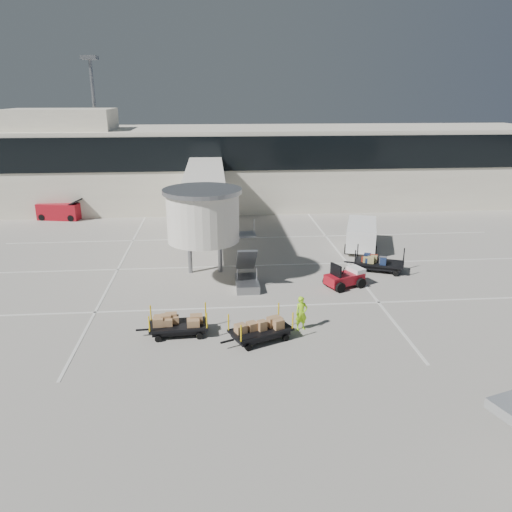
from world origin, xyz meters
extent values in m
plane|color=#B0A99D|center=(0.00, 0.00, 0.00)|extent=(140.00, 140.00, 0.00)
cube|color=silver|center=(0.00, 2.00, 0.01)|extent=(40.00, 0.15, 0.02)
cube|color=silver|center=(0.00, 9.00, 0.01)|extent=(40.00, 0.15, 0.02)
cube|color=silver|center=(0.00, 16.00, 0.01)|extent=(40.00, 0.15, 0.02)
cube|color=silver|center=(6.00, 10.00, 0.01)|extent=(0.15, 30.00, 0.02)
cube|color=silver|center=(-10.00, 10.00, 0.01)|extent=(0.15, 30.00, 0.02)
cube|color=silver|center=(0.00, 30.00, 4.00)|extent=(64.00, 12.00, 8.00)
cube|color=black|center=(0.00, 23.95, 6.00)|extent=(64.00, 0.12, 3.20)
cube|color=silver|center=(-18.00, 28.00, 9.00)|extent=(10.00, 6.00, 2.00)
cylinder|color=gray|center=(-16.00, 34.00, 7.50)|extent=(0.36, 0.36, 15.00)
cube|color=gray|center=(-16.00, 34.00, 15.00)|extent=(1.60, 1.60, 0.40)
cube|color=silver|center=(-4.00, 15.00, 4.30)|extent=(3.00, 18.00, 2.80)
cylinder|color=silver|center=(-4.00, 6.00, 4.30)|extent=(4.40, 4.40, 3.00)
cylinder|color=gray|center=(-4.00, 6.00, 5.90)|extent=(4.80, 4.80, 0.25)
cylinder|color=gray|center=(-5.00, 8.00, 1.45)|extent=(0.28, 0.28, 2.90)
cylinder|color=gray|center=(-3.00, 8.00, 1.45)|extent=(0.28, 0.28, 2.90)
cylinder|color=gray|center=(-5.00, 15.00, 1.45)|extent=(0.28, 0.28, 2.90)
cylinder|color=gray|center=(-3.00, 15.00, 1.45)|extent=(0.28, 0.28, 2.90)
cylinder|color=gray|center=(-5.00, 22.00, 1.45)|extent=(0.28, 0.28, 2.90)
cylinder|color=gray|center=(-3.00, 22.00, 1.45)|extent=(0.28, 0.28, 2.90)
cube|color=gray|center=(-1.40, 5.00, 0.25)|extent=(1.40, 2.60, 0.50)
cube|color=gray|center=(-1.40, 5.60, 1.60)|extent=(1.20, 2.60, 2.06)
cube|color=gray|center=(-1.40, 7.00, 2.85)|extent=(1.40, 1.20, 0.12)
cube|color=maroon|center=(4.62, 4.58, 0.55)|extent=(2.64, 1.99, 0.60)
cube|color=white|center=(5.44, 4.93, 0.94)|extent=(1.07, 1.28, 0.35)
cube|color=black|center=(3.99, 4.30, 1.14)|extent=(0.50, 0.96, 0.89)
cylinder|color=black|center=(4.15, 3.67, 0.32)|extent=(0.68, 0.48, 0.63)
cylinder|color=black|center=(3.64, 4.86, 0.32)|extent=(0.68, 0.48, 0.63)
cylinder|color=black|center=(5.61, 4.30, 0.32)|extent=(0.68, 0.48, 0.63)
cylinder|color=black|center=(5.10, 5.48, 0.32)|extent=(0.68, 0.48, 0.63)
cube|color=black|center=(7.69, 7.21, 0.59)|extent=(3.59, 2.71, 0.13)
cube|color=black|center=(7.69, 7.21, 0.40)|extent=(3.20, 2.36, 0.27)
cube|color=black|center=(5.85, 7.96, 0.43)|extent=(0.73, 0.36, 0.09)
cylinder|color=black|center=(6.37, 6.96, 0.18)|extent=(0.39, 0.28, 0.36)
cylinder|color=black|center=(6.92, 8.31, 0.18)|extent=(0.39, 0.28, 0.36)
cylinder|color=black|center=(8.46, 6.11, 0.18)|extent=(0.39, 0.28, 0.36)
cylinder|color=black|center=(9.01, 7.45, 0.18)|extent=(0.39, 0.28, 0.36)
cylinder|color=black|center=(5.99, 7.12, 1.07)|extent=(0.08, 0.08, 0.97)
cylinder|color=black|center=(6.54, 8.46, 1.07)|extent=(0.08, 0.08, 0.97)
cylinder|color=black|center=(8.85, 5.95, 1.07)|extent=(0.08, 0.08, 0.97)
cylinder|color=black|center=(9.40, 7.30, 1.07)|extent=(0.08, 0.08, 0.97)
cube|color=maroon|center=(7.87, 7.68, 0.89)|extent=(0.60, 0.50, 0.47)
cube|color=#9C9055|center=(8.07, 6.74, 0.81)|extent=(0.57, 0.49, 0.31)
cube|color=#162345|center=(7.98, 7.31, 0.80)|extent=(0.63, 0.49, 0.29)
cube|color=maroon|center=(7.07, 7.99, 0.80)|extent=(0.49, 0.46, 0.29)
cube|color=maroon|center=(7.19, 7.88, 0.82)|extent=(0.57, 0.47, 0.33)
cube|color=#4A4B4F|center=(8.30, 6.45, 0.89)|extent=(0.58, 0.50, 0.47)
cube|color=#9C9055|center=(6.90, 7.89, 0.84)|extent=(0.53, 0.54, 0.37)
cube|color=#9C9055|center=(7.43, 7.00, 0.88)|extent=(0.63, 0.54, 0.46)
cube|color=maroon|center=(7.57, 7.22, 0.82)|extent=(0.66, 0.53, 0.34)
cube|color=#162345|center=(7.98, 6.86, 0.87)|extent=(0.61, 0.50, 0.42)
cube|color=black|center=(-1.21, -1.97, 0.54)|extent=(3.28, 2.53, 0.12)
cube|color=black|center=(-1.21, -1.97, 0.36)|extent=(2.92, 2.21, 0.24)
cube|color=black|center=(-2.87, -2.71, 0.39)|extent=(0.66, 0.35, 0.08)
cylinder|color=black|center=(-1.88, -3.00, 0.17)|extent=(0.36, 0.26, 0.33)
cylinder|color=black|center=(-2.42, -1.79, 0.17)|extent=(0.36, 0.26, 0.33)
cylinder|color=black|center=(0.00, -2.16, 0.17)|extent=(0.36, 0.26, 0.33)
cylinder|color=black|center=(-0.53, -0.95, 0.17)|extent=(0.36, 0.26, 0.33)
cylinder|color=yellow|center=(-2.23, -3.15, 0.98)|extent=(0.07, 0.07, 0.88)
cylinder|color=yellow|center=(-2.77, -1.94, 0.98)|extent=(0.07, 0.07, 0.88)
cylinder|color=yellow|center=(0.35, -2.01, 0.98)|extent=(0.07, 0.07, 0.88)
cylinder|color=yellow|center=(-0.19, -0.80, 0.98)|extent=(0.07, 0.07, 0.88)
cube|color=#9C7B4B|center=(-1.05, -1.83, 0.84)|extent=(0.55, 0.54, 0.48)
cube|color=#9C7B4B|center=(-1.77, -1.86, 0.85)|extent=(0.66, 0.62, 0.51)
cube|color=#9C7B4B|center=(-1.73, -2.57, 0.79)|extent=(0.63, 0.59, 0.38)
cube|color=#9C7B4B|center=(-2.04, -2.14, 0.78)|extent=(0.68, 0.63, 0.37)
cube|color=#9C7B4B|center=(-0.51, -1.46, 0.82)|extent=(0.61, 0.64, 0.45)
cube|color=#9C7B4B|center=(-1.89, -2.72, 0.80)|extent=(0.62, 0.58, 0.41)
cube|color=black|center=(-5.22, -1.04, 0.52)|extent=(2.94, 1.59, 0.11)
cube|color=black|center=(-5.22, -1.04, 0.35)|extent=(2.64, 1.36, 0.24)
cube|color=black|center=(-6.98, -1.15, 0.38)|extent=(0.67, 0.11, 0.08)
cylinder|color=black|center=(-6.18, -1.74, 0.16)|extent=(0.33, 0.15, 0.32)
cylinder|color=black|center=(-6.26, -0.46, 0.16)|extent=(0.33, 0.15, 0.32)
cylinder|color=black|center=(-4.18, -1.63, 0.16)|extent=(0.33, 0.15, 0.32)
cylinder|color=black|center=(-4.26, -0.34, 0.16)|extent=(0.33, 0.15, 0.32)
cylinder|color=yellow|center=(-6.55, -1.77, 0.95)|extent=(0.07, 0.07, 0.86)
cylinder|color=yellow|center=(-6.63, -0.48, 0.95)|extent=(0.07, 0.07, 0.86)
cylinder|color=yellow|center=(-3.81, -1.61, 0.95)|extent=(0.07, 0.07, 0.86)
cylinder|color=yellow|center=(-3.89, -0.32, 0.95)|extent=(0.07, 0.07, 0.86)
cube|color=#9C7B4B|center=(-5.03, -1.32, 0.78)|extent=(0.55, 0.51, 0.40)
cube|color=#9C7B4B|center=(-5.50, -0.75, 0.77)|extent=(0.54, 0.44, 0.38)
cube|color=#9C7B4B|center=(-5.17, -1.39, 0.77)|extent=(0.48, 0.51, 0.38)
cube|color=#9C7B4B|center=(-4.60, -0.90, 0.79)|extent=(0.53, 0.53, 0.41)
cube|color=#9C7B4B|center=(-5.61, -1.10, 0.78)|extent=(0.56, 0.47, 0.40)
cube|color=#9C7B4B|center=(-6.20, -1.24, 0.76)|extent=(0.62, 0.45, 0.36)
cube|color=#9C7B4B|center=(-5.46, -0.69, 0.78)|extent=(0.63, 0.42, 0.40)
cube|color=#9C7B4B|center=(-5.15, -1.40, 0.79)|extent=(0.45, 0.52, 0.42)
imported|color=#91D616|center=(0.95, -0.99, 0.89)|extent=(0.74, 0.59, 1.79)
cube|color=white|center=(7.97, 12.49, 1.14)|extent=(3.59, 5.62, 1.69)
cube|color=white|center=(8.67, 14.72, 0.82)|extent=(2.10, 1.17, 0.98)
cube|color=black|center=(8.04, 12.69, 1.58)|extent=(3.02, 3.75, 0.67)
cylinder|color=black|center=(6.47, 11.14, 0.37)|extent=(0.47, 0.78, 0.74)
cylinder|color=black|center=(8.44, 10.52, 0.37)|extent=(0.47, 0.78, 0.74)
cylinder|color=black|center=(7.51, 14.46, 0.37)|extent=(0.47, 0.78, 0.74)
cylinder|color=black|center=(9.48, 13.84, 0.37)|extent=(0.47, 0.78, 0.74)
cube|color=maroon|center=(-17.97, 24.00, 0.77)|extent=(4.15, 2.38, 1.54)
cube|color=black|center=(-16.26, 23.65, 1.74)|extent=(1.25, 1.60, 0.54)
cylinder|color=black|center=(-19.52, 23.58, 0.31)|extent=(0.65, 0.37, 0.62)
cylinder|color=black|center=(-19.23, 24.99, 0.31)|extent=(0.65, 0.37, 0.62)
cylinder|color=black|center=(-16.71, 23.01, 0.31)|extent=(0.65, 0.37, 0.62)
cylinder|color=black|center=(-16.42, 24.42, 0.31)|extent=(0.65, 0.37, 0.62)
camera|label=1|loc=(-3.30, -23.74, 11.53)|focal=35.00mm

